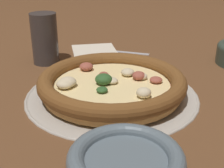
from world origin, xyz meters
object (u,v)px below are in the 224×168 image
(napkin, at_px, (94,50))
(fork, at_px, (112,51))
(pizza_tray, at_px, (112,94))
(pizza, at_px, (112,83))
(drinking_cup, at_px, (45,39))

(napkin, relative_size, fork, 0.75)
(pizza_tray, distance_m, fork, 0.27)
(pizza, relative_size, napkin, 2.18)
(pizza, distance_m, drinking_cup, 0.24)
(pizza, relative_size, drinking_cup, 2.30)
(pizza_tray, xyz_separation_m, fork, (-0.27, 0.05, -0.00))
(drinking_cup, relative_size, napkin, 0.95)
(drinking_cup, bearing_deg, pizza_tray, 30.84)
(pizza, bearing_deg, napkin, 179.99)
(napkin, bearing_deg, drinking_cup, -63.07)
(napkin, bearing_deg, fork, 85.11)
(pizza_tray, bearing_deg, napkin, -179.91)
(pizza_tray, distance_m, napkin, 0.27)
(fork, bearing_deg, napkin, 22.39)
(drinking_cup, xyz_separation_m, napkin, (-0.06, 0.12, -0.06))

